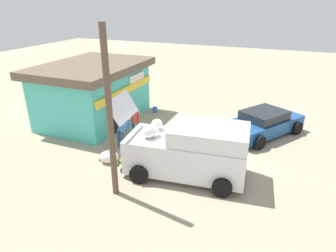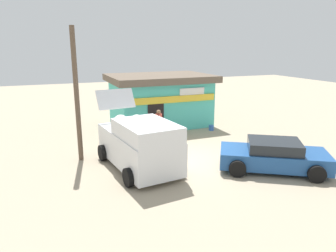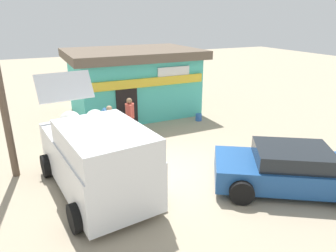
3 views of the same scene
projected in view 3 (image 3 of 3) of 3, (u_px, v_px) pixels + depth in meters
ground_plane at (164, 169)px, 9.50m from camera, size 60.00×60.00×0.00m
storefront_bar at (133, 81)px, 14.59m from camera, size 6.00×4.41×3.01m
delivery_van at (96, 157)px, 8.00m from camera, size 2.66×4.96×2.82m
parked_sedan at (291, 169)px, 8.28m from camera, size 4.34×3.63×1.19m
vendor_standing at (130, 115)px, 11.69m from camera, size 0.39×0.56×1.58m
customer_bending at (103, 120)px, 11.26m from camera, size 0.71×0.65×1.41m
unloaded_banana_pile at (67, 143)px, 10.85m from camera, size 0.82×0.96×0.49m
paint_bucket at (199, 117)px, 13.84m from camera, size 0.28×0.28×0.30m
utility_pole at (0, 85)px, 8.21m from camera, size 0.20×0.20×5.47m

